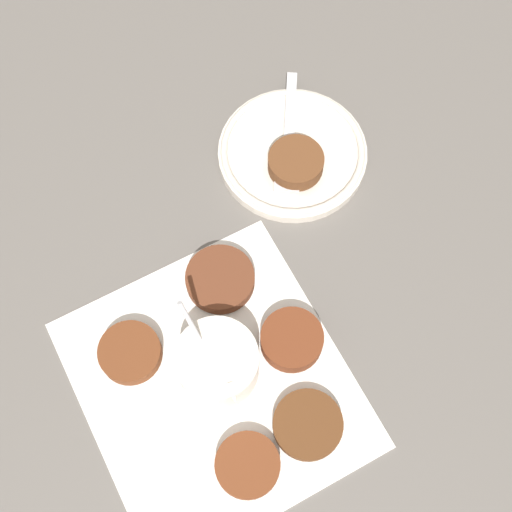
% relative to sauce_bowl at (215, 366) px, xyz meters
% --- Properties ---
extents(ground_plane, '(4.00, 4.00, 0.00)m').
position_rel_sauce_bowl_xyz_m(ground_plane, '(0.04, 0.00, -0.03)').
color(ground_plane, '#605B56').
extents(napkin, '(0.30, 0.28, 0.00)m').
position_rel_sauce_bowl_xyz_m(napkin, '(0.01, -0.01, -0.03)').
color(napkin, white).
rests_on(napkin, ground_plane).
extents(sauce_bowl, '(0.10, 0.08, 0.10)m').
position_rel_sauce_bowl_xyz_m(sauce_bowl, '(0.00, 0.00, 0.00)').
color(sauce_bowl, silver).
rests_on(sauce_bowl, napkin).
extents(fritter_0, '(0.06, 0.06, 0.01)m').
position_rel_sauce_bowl_xyz_m(fritter_0, '(0.10, -0.01, -0.02)').
color(fritter_0, brown).
rests_on(fritter_0, napkin).
extents(fritter_1, '(0.07, 0.07, 0.02)m').
position_rel_sauce_bowl_xyz_m(fritter_1, '(-0.09, 0.04, -0.01)').
color(fritter_1, brown).
rests_on(fritter_1, napkin).
extents(fritter_2, '(0.07, 0.07, 0.01)m').
position_rel_sauce_bowl_xyz_m(fritter_2, '(0.09, 0.06, -0.02)').
color(fritter_2, '#573219').
rests_on(fritter_2, napkin).
extents(fritter_3, '(0.07, 0.07, 0.02)m').
position_rel_sauce_bowl_xyz_m(fritter_3, '(0.01, 0.08, -0.01)').
color(fritter_3, brown).
rests_on(fritter_3, napkin).
extents(fritter_4, '(0.07, 0.07, 0.02)m').
position_rel_sauce_bowl_xyz_m(fritter_4, '(-0.05, -0.07, -0.01)').
color(fritter_4, brown).
rests_on(fritter_4, napkin).
extents(serving_plate, '(0.17, 0.17, 0.02)m').
position_rel_sauce_bowl_xyz_m(serving_plate, '(-0.20, 0.19, -0.02)').
color(serving_plate, silver).
rests_on(serving_plate, ground_plane).
extents(fritter_on_plate, '(0.06, 0.06, 0.02)m').
position_rel_sauce_bowl_xyz_m(fritter_on_plate, '(-0.17, 0.18, 0.00)').
color(fritter_on_plate, brown).
rests_on(fritter_on_plate, serving_plate).
extents(fork, '(0.15, 0.10, 0.00)m').
position_rel_sauce_bowl_xyz_m(fork, '(-0.20, 0.18, -0.01)').
color(fork, silver).
rests_on(fork, serving_plate).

